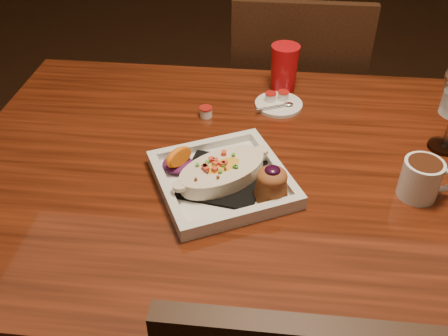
# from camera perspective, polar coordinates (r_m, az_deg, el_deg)

# --- Properties ---
(table) EXTENTS (1.50, 0.90, 0.75)m
(table) POSITION_cam_1_polar(r_m,az_deg,el_deg) (1.14, 8.39, -3.99)
(table) COLOR maroon
(table) RESTS_ON floor
(chair_far) EXTENTS (0.42, 0.42, 0.93)m
(chair_far) POSITION_cam_1_polar(r_m,az_deg,el_deg) (1.74, 7.80, 6.44)
(chair_far) COLOR black
(chair_far) RESTS_ON floor
(plate) EXTENTS (0.34, 0.34, 0.08)m
(plate) POSITION_cam_1_polar(r_m,az_deg,el_deg) (1.01, 0.38, -0.98)
(plate) COLOR silver
(plate) RESTS_ON table
(coffee_mug) EXTENTS (0.11, 0.08, 0.08)m
(coffee_mug) POSITION_cam_1_polar(r_m,az_deg,el_deg) (1.05, 21.72, -1.05)
(coffee_mug) COLOR silver
(coffee_mug) RESTS_ON table
(saucer) EXTENTS (0.12, 0.12, 0.08)m
(saucer) POSITION_cam_1_polar(r_m,az_deg,el_deg) (1.29, 6.17, 7.41)
(saucer) COLOR silver
(saucer) RESTS_ON table
(creamer_loose) EXTENTS (0.03, 0.03, 0.03)m
(creamer_loose) POSITION_cam_1_polar(r_m,az_deg,el_deg) (1.24, -2.08, 6.45)
(creamer_loose) COLOR white
(creamer_loose) RESTS_ON table
(red_tumbler) EXTENTS (0.07, 0.07, 0.12)m
(red_tumbler) POSITION_cam_1_polar(r_m,az_deg,el_deg) (1.34, 6.89, 11.25)
(red_tumbler) COLOR #BA0D13
(red_tumbler) RESTS_ON table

